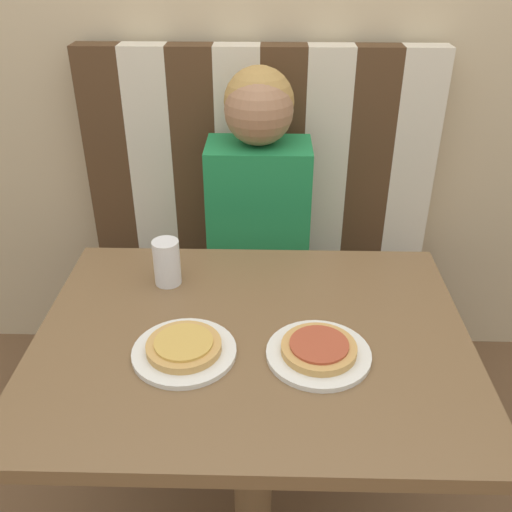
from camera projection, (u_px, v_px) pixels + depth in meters
wall_back at (261, 11)px, 1.81m from camera, size 7.00×0.05×2.60m
booth_seat at (258, 335)px, 2.08m from camera, size 1.19×0.52×0.49m
booth_backrest at (260, 155)px, 1.96m from camera, size 1.19×0.09×0.73m
dining_table at (252, 370)px, 1.31m from camera, size 0.95×0.75×0.76m
person at (259, 178)px, 1.77m from camera, size 0.32×0.23×0.70m
plate_left at (184, 352)px, 1.19m from camera, size 0.22×0.22×0.01m
plate_right at (318, 354)px, 1.19m from camera, size 0.22×0.22×0.01m
pizza_left at (184, 346)px, 1.18m from camera, size 0.16×0.16×0.02m
pizza_right at (319, 348)px, 1.18m from camera, size 0.16×0.16×0.02m
drinking_cup at (167, 262)px, 1.40m from camera, size 0.07×0.07×0.12m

